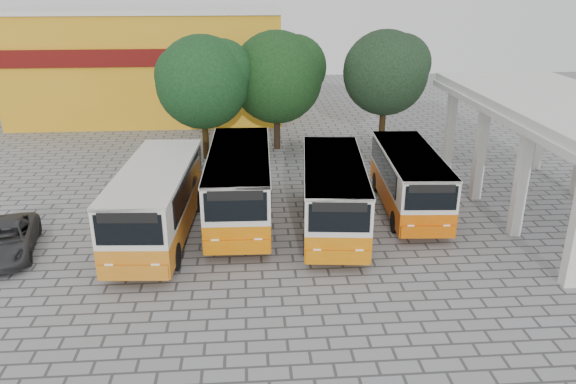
{
  "coord_description": "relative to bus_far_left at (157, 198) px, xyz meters",
  "views": [
    {
      "loc": [
        -3.55,
        -19.46,
        10.4
      ],
      "look_at": [
        -1.81,
        3.76,
        1.5
      ],
      "focal_mm": 35.0,
      "sensor_mm": 36.0,
      "label": 1
    }
  ],
  "objects": [
    {
      "name": "bus_centre_right",
      "position": [
        7.5,
        0.49,
        -0.07
      ],
      "size": [
        3.37,
        8.6,
        3.02
      ],
      "rotation": [
        0.0,
        0.0,
        -0.1
      ],
      "color": "#C86A03",
      "rests_on": "ground"
    },
    {
      "name": "bus_centre_left",
      "position": [
        3.45,
        1.78,
        0.03
      ],
      "size": [
        2.91,
        8.9,
        3.19
      ],
      "rotation": [
        0.0,
        0.0,
        -0.03
      ],
      "color": "#CE6701",
      "rests_on": "ground"
    },
    {
      "name": "terminal_shelter",
      "position": [
        17.89,
        1.39,
        3.1
      ],
      "size": [
        6.8,
        15.8,
        5.4
      ],
      "color": "silver",
      "rests_on": "ground"
    },
    {
      "name": "bus_far_left",
      "position": [
        0.0,
        0.0,
        0.0
      ],
      "size": [
        3.22,
        8.86,
        3.14
      ],
      "rotation": [
        0.0,
        0.0,
        -0.07
      ],
      "color": "#C46E14",
      "rests_on": "ground"
    },
    {
      "name": "bus_far_right",
      "position": [
        11.38,
        2.27,
        -0.17
      ],
      "size": [
        2.89,
        8.03,
        2.85
      ],
      "rotation": [
        0.0,
        0.0,
        -0.06
      ],
      "color": "#C85100",
      "rests_on": "ground"
    },
    {
      "name": "parked_car",
      "position": [
        -5.88,
        -1.08,
        -1.18
      ],
      "size": [
        3.01,
        4.94,
        1.28
      ],
      "primitive_type": "imported",
      "rotation": [
        0.0,
        0.0,
        0.2
      ],
      "color": "#2F2F31",
      "rests_on": "ground"
    },
    {
      "name": "tree_middle",
      "position": [
        5.84,
        13.07,
        2.99
      ],
      "size": [
        6.02,
        5.73,
        7.49
      ],
      "color": "black",
      "rests_on": "ground"
    },
    {
      "name": "ground",
      "position": [
        7.39,
        -2.61,
        -1.82
      ],
      "size": [
        90.0,
        90.0,
        0.0
      ],
      "primitive_type": "plane",
      "color": "gray",
      "rests_on": "ground"
    },
    {
      "name": "tree_left",
      "position": [
        1.37,
        11.3,
        3.04
      ],
      "size": [
        5.77,
        5.5,
        7.43
      ],
      "color": "black",
      "rests_on": "ground"
    },
    {
      "name": "shophouse_block",
      "position": [
        -3.61,
        23.38,
        2.35
      ],
      "size": [
        20.4,
        10.4,
        8.3
      ],
      "color": "orange",
      "rests_on": "ground"
    },
    {
      "name": "tree_right",
      "position": [
        12.25,
        11.29,
        3.45
      ],
      "size": [
        5.33,
        5.08,
        7.64
      ],
      "color": "black",
      "rests_on": "ground"
    }
  ]
}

